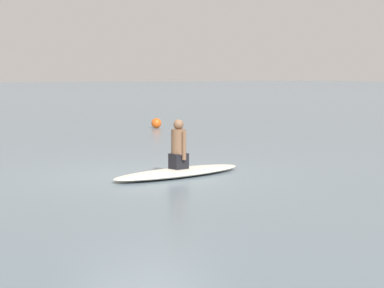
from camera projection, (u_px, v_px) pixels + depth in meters
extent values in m
plane|color=slate|center=(146.00, 176.00, 12.23)|extent=(400.00, 400.00, 0.00)
ellipsoid|color=silver|center=(179.00, 172.00, 12.17)|extent=(2.93, 1.02, 0.14)
cube|color=black|center=(179.00, 161.00, 12.15)|extent=(0.32, 0.27, 0.28)
cylinder|color=brown|center=(179.00, 142.00, 12.12)|extent=(0.29, 0.29, 0.47)
sphere|color=brown|center=(179.00, 125.00, 12.08)|extent=(0.19, 0.19, 0.19)
cylinder|color=brown|center=(184.00, 146.00, 12.00)|extent=(0.08, 0.08, 0.52)
cylinder|color=brown|center=(173.00, 144.00, 12.24)|extent=(0.08, 0.08, 0.52)
sphere|color=#E55919|center=(156.00, 123.00, 23.48)|extent=(0.36, 0.36, 0.36)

